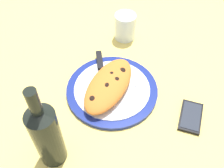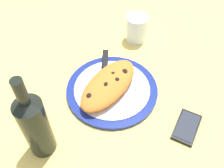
{
  "view_description": "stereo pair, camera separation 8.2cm",
  "coord_description": "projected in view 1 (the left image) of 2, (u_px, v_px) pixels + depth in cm",
  "views": [
    {
      "loc": [
        -48.33,
        -20.88,
        66.61
      ],
      "look_at": [
        0.0,
        0.0,
        3.59
      ],
      "focal_mm": 41.74,
      "sensor_mm": 36.0,
      "label": 1
    },
    {
      "loc": [
        -44.5,
        -28.13,
        66.61
      ],
      "look_at": [
        0.0,
        0.0,
        3.59
      ],
      "focal_mm": 41.74,
      "sensor_mm": 36.0,
      "label": 2
    }
  ],
  "objects": [
    {
      "name": "smartphone",
      "position": [
        191.0,
        116.0,
        0.78
      ],
      "size": [
        11.51,
        7.19,
        1.16
      ],
      "color": "black",
      "rests_on": "ground_plane"
    },
    {
      "name": "plate",
      "position": [
        112.0,
        90.0,
        0.84
      ],
      "size": [
        29.51,
        29.51,
        1.59
      ],
      "color": "navy",
      "rests_on": "ground_plane"
    },
    {
      "name": "wine_bottle",
      "position": [
        47.0,
        135.0,
        0.62
      ],
      "size": [
        7.03,
        7.03,
        28.0
      ],
      "color": "black",
      "rests_on": "ground_plane"
    },
    {
      "name": "water_glass",
      "position": [
        125.0,
        28.0,
        0.99
      ],
      "size": [
        7.95,
        7.95,
        9.99
      ],
      "color": "silver",
      "rests_on": "ground_plane"
    },
    {
      "name": "ground_plane",
      "position": [
        112.0,
        94.0,
        0.86
      ],
      "size": [
        150.0,
        150.0,
        3.0
      ],
      "primitive_type": "cube",
      "color": "#EACC60"
    },
    {
      "name": "calzone",
      "position": [
        109.0,
        85.0,
        0.82
      ],
      "size": [
        24.79,
        12.37,
        4.56
      ],
      "color": "orange",
      "rests_on": "plate"
    },
    {
      "name": "knife",
      "position": [
        101.0,
        67.0,
        0.89
      ],
      "size": [
        19.08,
        12.33,
        1.2
      ],
      "color": "silver",
      "rests_on": "plate"
    },
    {
      "name": "fork",
      "position": [
        130.0,
        91.0,
        0.83
      ],
      "size": [
        16.3,
        5.27,
        0.4
      ],
      "color": "silver",
      "rests_on": "plate"
    }
  ]
}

